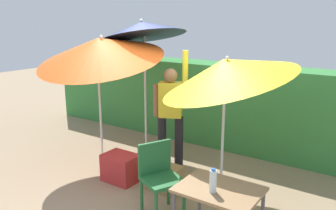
# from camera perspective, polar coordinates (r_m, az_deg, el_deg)

# --- Properties ---
(ground_plane) EXTENTS (24.00, 24.00, 0.00)m
(ground_plane) POSITION_cam_1_polar(r_m,az_deg,el_deg) (5.34, -1.86, -12.18)
(ground_plane) COLOR #9E8466
(hedge_row) EXTENTS (8.00, 0.70, 1.54)m
(hedge_row) POSITION_cam_1_polar(r_m,az_deg,el_deg) (6.69, 8.21, 0.16)
(hedge_row) COLOR #38843D
(hedge_row) RESTS_ON ground_plane
(umbrella_rainbow) EXTENTS (1.85, 1.79, 2.19)m
(umbrella_rainbow) POSITION_cam_1_polar(r_m,az_deg,el_deg) (4.50, 9.48, 5.51)
(umbrella_rainbow) COLOR silver
(umbrella_rainbow) RESTS_ON ground_plane
(umbrella_orange) EXTENTS (2.02, 2.02, 2.33)m
(umbrella_orange) POSITION_cam_1_polar(r_m,az_deg,el_deg) (5.57, -11.15, 8.96)
(umbrella_orange) COLOR silver
(umbrella_orange) RESTS_ON ground_plane
(umbrella_yellow) EXTENTS (1.55, 1.52, 2.51)m
(umbrella_yellow) POSITION_cam_1_polar(r_m,az_deg,el_deg) (6.17, -4.14, 12.25)
(umbrella_yellow) COLOR silver
(umbrella_yellow) RESTS_ON ground_plane
(person_vendor) EXTENTS (0.53, 0.36, 1.88)m
(person_vendor) POSITION_cam_1_polar(r_m,az_deg,el_deg) (5.57, 0.41, -0.77)
(person_vendor) COLOR black
(person_vendor) RESTS_ON ground_plane
(chair_plastic) EXTENTS (0.59, 0.59, 0.89)m
(chair_plastic) POSITION_cam_1_polar(r_m,az_deg,el_deg) (4.32, -1.38, -11.30)
(chair_plastic) COLOR #236633
(chair_plastic) RESTS_ON ground_plane
(cooler_box) EXTENTS (0.51, 0.37, 0.41)m
(cooler_box) POSITION_cam_1_polar(r_m,az_deg,el_deg) (5.29, -7.72, -10.13)
(cooler_box) COLOR red
(cooler_box) RESTS_ON ground_plane
(crate_cardboard) EXTENTS (0.46, 0.30, 0.37)m
(crate_cardboard) POSITION_cam_1_polar(r_m,az_deg,el_deg) (4.98, -0.47, -11.88)
(crate_cardboard) COLOR #9E7A4C
(crate_cardboard) RESTS_ON ground_plane
(folding_table) EXTENTS (0.80, 0.60, 0.74)m
(folding_table) POSITION_cam_1_polar(r_m,az_deg,el_deg) (3.59, 8.31, -14.60)
(folding_table) COLOR #4C4C51
(folding_table) RESTS_ON ground_plane
(bottle_water) EXTENTS (0.07, 0.07, 0.24)m
(bottle_water) POSITION_cam_1_polar(r_m,az_deg,el_deg) (3.42, 7.37, -12.20)
(bottle_water) COLOR silver
(bottle_water) RESTS_ON folding_table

